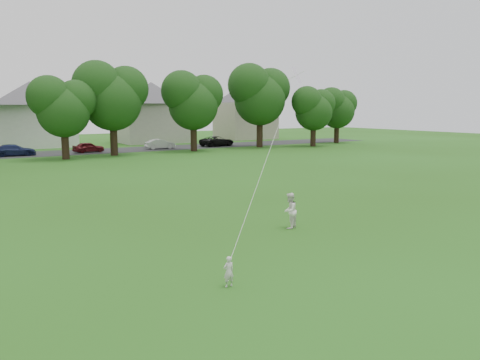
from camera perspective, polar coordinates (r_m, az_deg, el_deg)
ground at (r=16.07m, az=4.89°, el=-8.96°), size 160.00×160.00×0.00m
street at (r=55.21m, az=-22.32°, el=3.01°), size 90.00×7.00×0.01m
toddler at (r=13.09m, az=-1.40°, el=-11.09°), size 0.32×0.22×0.87m
older_boy at (r=19.24m, az=6.09°, el=-3.74°), size 0.90×0.84×1.47m
kite at (r=18.55m, az=4.04°, el=4.77°), size 5.14×4.79×14.04m
tree_row at (r=49.91m, az=-19.74°, el=9.86°), size 80.59×8.70×10.65m
parked_cars at (r=53.87m, az=-24.21°, el=3.43°), size 54.27×2.73×1.29m
house_row at (r=64.87m, az=-24.17°, el=8.32°), size 76.30×14.19×10.57m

